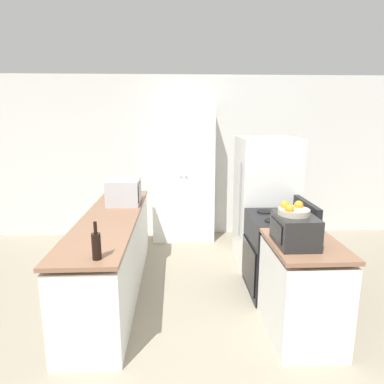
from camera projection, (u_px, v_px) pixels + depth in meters
ground_plane at (204, 380)px, 2.59m from camera, size 14.00×14.00×0.00m
wall_back at (188, 157)px, 5.64m from camera, size 7.00×0.06×2.60m
counter_left at (112, 255)px, 3.84m from camera, size 0.60×2.63×0.89m
counter_right at (302, 291)px, 3.05m from camera, size 0.60×0.84×0.89m
pantry_cabinet at (183, 174)px, 5.41m from camera, size 0.96×0.49×2.14m
stove at (278, 254)px, 3.83m from camera, size 0.66×0.73×1.05m
refrigerator at (265, 202)px, 4.51m from camera, size 0.75×0.76×1.70m
microwave at (124, 192)px, 4.24m from camera, size 0.40×0.45×0.31m
wine_bottle at (96, 245)px, 2.58m from camera, size 0.07×0.07×0.30m
toaster_oven at (295, 230)px, 2.88m from camera, size 0.32×0.43×0.26m
fruit_bowl at (293, 210)px, 2.87m from camera, size 0.26×0.26×0.11m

